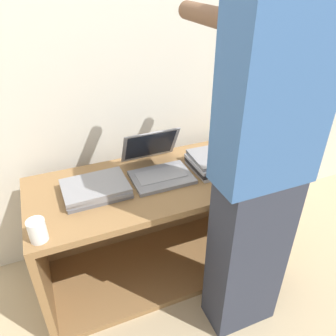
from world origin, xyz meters
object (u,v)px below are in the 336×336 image
(laptop_stack_left, at_px, (96,189))
(mug, at_px, (37,230))
(person, at_px, (261,169))
(laptop_open, at_px, (158,166))
(laptop_stack_right, at_px, (219,160))

(laptop_stack_left, distance_m, mug, 0.37)
(laptop_stack_left, bearing_deg, person, -37.87)
(laptop_open, relative_size, laptop_stack_left, 1.07)
(laptop_open, height_order, person, person)
(laptop_stack_left, xyz_separation_m, person, (0.61, -0.47, 0.25))
(laptop_stack_left, bearing_deg, laptop_open, 8.55)
(person, bearing_deg, laptop_open, 115.92)
(laptop_open, bearing_deg, laptop_stack_right, -9.59)
(laptop_open, relative_size, person, 0.19)
(laptop_stack_right, height_order, mug, mug)
(laptop_open, height_order, laptop_stack_left, laptop_open)
(laptop_open, distance_m, person, 0.63)
(laptop_stack_right, relative_size, person, 0.18)
(laptop_stack_right, bearing_deg, laptop_stack_left, 179.51)
(laptop_open, xyz_separation_m, laptop_stack_right, (0.35, -0.06, -0.01))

